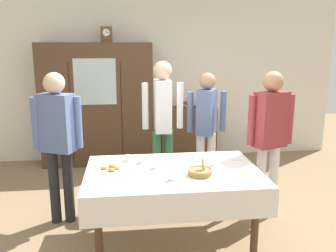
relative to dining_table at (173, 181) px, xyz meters
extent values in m
plane|color=#846B4C|center=(0.00, 0.24, -0.65)|extent=(12.00, 12.00, 0.00)
cube|color=silver|center=(0.00, 2.89, 0.70)|extent=(6.40, 0.10, 2.70)
cylinder|color=#4C3321|center=(-0.70, -0.38, -0.29)|extent=(0.07, 0.07, 0.72)
cylinder|color=#4C3321|center=(0.70, -0.38, -0.29)|extent=(0.07, 0.07, 0.72)
cylinder|color=#4C3321|center=(-0.70, 0.45, -0.29)|extent=(0.07, 0.07, 0.72)
cylinder|color=#4C3321|center=(0.70, 0.45, -0.29)|extent=(0.07, 0.07, 0.72)
cube|color=white|center=(0.00, 0.04, 0.08)|extent=(1.68, 1.10, 0.03)
cube|color=white|center=(0.00, -0.52, -0.06)|extent=(1.68, 0.01, 0.24)
cube|color=#4C3321|center=(-0.90, 2.59, 0.33)|extent=(1.78, 0.45, 1.97)
cube|color=silver|center=(-0.90, 2.36, 0.73)|extent=(0.64, 0.01, 0.71)
cube|color=black|center=(-1.29, 2.36, 0.23)|extent=(0.01, 0.01, 1.57)
cube|color=black|center=(-0.51, 2.36, 0.23)|extent=(0.01, 0.01, 1.57)
cube|color=brown|center=(-0.71, 2.59, 1.44)|extent=(0.18, 0.10, 0.24)
cylinder|color=white|center=(-0.71, 2.54, 1.46)|extent=(0.11, 0.01, 0.11)
cube|color=black|center=(-0.71, 2.53, 1.48)|extent=(0.00, 0.00, 0.04)
cube|color=black|center=(-0.69, 2.53, 1.46)|extent=(0.05, 0.00, 0.00)
cube|color=#4C3321|center=(0.61, 2.64, -0.20)|extent=(0.93, 0.35, 0.90)
cube|color=#3D754C|center=(0.61, 2.64, 0.27)|extent=(0.15, 0.21, 0.03)
cube|color=#B29333|center=(0.61, 2.64, 0.29)|extent=(0.16, 0.19, 0.03)
cube|color=#99332D|center=(0.61, 2.64, 0.32)|extent=(0.14, 0.22, 0.03)
cylinder|color=silver|center=(-0.05, -0.23, 0.10)|extent=(0.13, 0.13, 0.01)
cylinder|color=silver|center=(-0.05, -0.23, 0.13)|extent=(0.08, 0.08, 0.05)
torus|color=silver|center=(-0.01, -0.23, 0.13)|extent=(0.04, 0.01, 0.04)
cylinder|color=white|center=(-0.43, 0.36, 0.10)|extent=(0.13, 0.13, 0.01)
cylinder|color=white|center=(-0.43, 0.36, 0.13)|extent=(0.08, 0.08, 0.05)
torus|color=white|center=(-0.39, 0.36, 0.13)|extent=(0.04, 0.01, 0.04)
cylinder|color=#47230F|center=(-0.43, 0.36, 0.15)|extent=(0.06, 0.06, 0.01)
cylinder|color=white|center=(0.44, 0.13, 0.10)|extent=(0.13, 0.13, 0.01)
cylinder|color=white|center=(0.44, 0.13, 0.13)|extent=(0.08, 0.08, 0.05)
torus|color=white|center=(0.48, 0.13, 0.13)|extent=(0.04, 0.01, 0.04)
cylinder|color=#47230F|center=(0.44, 0.13, 0.15)|extent=(0.06, 0.06, 0.01)
cylinder|color=white|center=(0.27, 0.36, 0.10)|extent=(0.13, 0.13, 0.01)
cylinder|color=white|center=(0.27, 0.36, 0.13)|extent=(0.08, 0.08, 0.05)
torus|color=white|center=(0.31, 0.36, 0.13)|extent=(0.04, 0.01, 0.04)
cylinder|color=#47230F|center=(0.27, 0.36, 0.15)|extent=(0.06, 0.06, 0.01)
cylinder|color=white|center=(-0.29, 0.27, 0.10)|extent=(0.13, 0.13, 0.01)
cylinder|color=white|center=(-0.29, 0.27, 0.13)|extent=(0.08, 0.08, 0.05)
torus|color=white|center=(-0.25, 0.27, 0.13)|extent=(0.04, 0.01, 0.04)
cylinder|color=#47230F|center=(-0.29, 0.27, 0.15)|extent=(0.06, 0.06, 0.01)
cylinder|color=silver|center=(-0.15, 0.09, 0.10)|extent=(0.13, 0.13, 0.01)
cylinder|color=silver|center=(-0.15, 0.09, 0.13)|extent=(0.08, 0.08, 0.05)
torus|color=silver|center=(-0.12, 0.09, 0.13)|extent=(0.04, 0.01, 0.04)
cylinder|color=#9E7542|center=(0.23, -0.13, 0.12)|extent=(0.22, 0.22, 0.05)
torus|color=#9E7542|center=(0.23, -0.13, 0.14)|extent=(0.24, 0.24, 0.02)
cylinder|color=tan|center=(0.26, -0.14, 0.19)|extent=(0.02, 0.03, 0.12)
cylinder|color=tan|center=(0.26, -0.13, 0.19)|extent=(0.04, 0.04, 0.12)
cylinder|color=tan|center=(0.26, -0.11, 0.19)|extent=(0.02, 0.04, 0.12)
cylinder|color=white|center=(-0.61, 0.09, 0.10)|extent=(0.28, 0.28, 0.01)
ellipsoid|color=#BC7F3D|center=(-0.55, 0.09, 0.12)|extent=(0.07, 0.05, 0.04)
ellipsoid|color=#BC7F3D|center=(-0.59, 0.15, 0.12)|extent=(0.07, 0.05, 0.04)
ellipsoid|color=#BC7F3D|center=(-0.67, 0.10, 0.12)|extent=(0.07, 0.05, 0.04)
ellipsoid|color=#BC7F3D|center=(-0.59, 0.03, 0.12)|extent=(0.07, 0.05, 0.04)
cube|color=silver|center=(0.70, 0.25, 0.10)|extent=(0.10, 0.01, 0.00)
ellipsoid|color=silver|center=(0.75, 0.25, 0.10)|extent=(0.03, 0.02, 0.01)
cube|color=silver|center=(0.49, -0.08, 0.10)|extent=(0.10, 0.01, 0.00)
ellipsoid|color=silver|center=(0.54, -0.08, 0.10)|extent=(0.03, 0.02, 0.01)
cube|color=silver|center=(-0.46, -0.18, 0.10)|extent=(0.10, 0.01, 0.00)
ellipsoid|color=silver|center=(-0.41, -0.18, 0.10)|extent=(0.03, 0.02, 0.01)
cylinder|color=#33704C|center=(-0.05, 1.18, -0.22)|extent=(0.11, 0.11, 0.86)
cylinder|color=#33704C|center=(0.10, 1.18, -0.22)|extent=(0.11, 0.11, 0.86)
cube|color=silver|center=(0.02, 1.18, 0.53)|extent=(0.21, 0.36, 0.65)
sphere|color=#DBB293|center=(0.02, 1.18, 0.97)|extent=(0.23, 0.23, 0.23)
cylinder|color=silver|center=(-0.20, 1.18, 0.53)|extent=(0.08, 0.08, 0.58)
cylinder|color=silver|center=(0.24, 1.18, 0.53)|extent=(0.08, 0.08, 0.58)
cylinder|color=#232328|center=(-1.24, 0.57, -0.24)|extent=(0.11, 0.11, 0.82)
cylinder|color=#232328|center=(-1.09, 0.57, -0.24)|extent=(0.11, 0.11, 0.82)
cube|color=slate|center=(-1.17, 0.57, 0.48)|extent=(0.41, 0.33, 0.62)
sphere|color=#DBB293|center=(-1.17, 0.57, 0.90)|extent=(0.22, 0.22, 0.22)
cylinder|color=slate|center=(-1.39, 0.57, 0.48)|extent=(0.08, 0.08, 0.56)
cylinder|color=slate|center=(-0.95, 0.57, 0.48)|extent=(0.08, 0.08, 0.56)
cylinder|color=silver|center=(0.54, 1.28, -0.26)|extent=(0.11, 0.11, 0.78)
cylinder|color=silver|center=(0.69, 1.28, -0.26)|extent=(0.11, 0.11, 0.78)
cube|color=slate|center=(0.61, 1.28, 0.43)|extent=(0.34, 0.41, 0.59)
sphere|color=tan|center=(0.61, 1.28, 0.83)|extent=(0.21, 0.21, 0.21)
cylinder|color=slate|center=(0.39, 1.28, 0.43)|extent=(0.08, 0.08, 0.53)
cylinder|color=slate|center=(0.83, 1.28, 0.43)|extent=(0.08, 0.08, 0.53)
cylinder|color=silver|center=(1.07, 0.47, -0.24)|extent=(0.11, 0.11, 0.82)
cylinder|color=silver|center=(1.22, 0.47, -0.24)|extent=(0.11, 0.11, 0.82)
cube|color=#933338|center=(1.15, 0.47, 0.48)|extent=(0.41, 0.31, 0.62)
sphere|color=tan|center=(1.15, 0.47, 0.90)|extent=(0.22, 0.22, 0.22)
cylinder|color=#933338|center=(0.93, 0.47, 0.48)|extent=(0.08, 0.08, 0.55)
cylinder|color=#933338|center=(1.37, 0.47, 0.48)|extent=(0.08, 0.08, 0.55)
camera|label=1|loc=(-0.44, -3.23, 1.29)|focal=38.25mm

